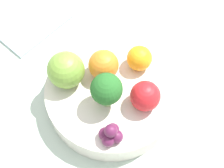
{
  "coord_description": "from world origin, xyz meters",
  "views": [
    {
      "loc": [
        -0.23,
        -0.07,
        0.48
      ],
      "look_at": [
        0.0,
        0.0,
        0.07
      ],
      "focal_mm": 50.0,
      "sensor_mm": 36.0,
      "label": 1
    }
  ],
  "objects_px": {
    "broccoli": "(105,89)",
    "apple_red": "(145,96)",
    "bowl": "(112,94)",
    "apple_green": "(66,70)",
    "orange_front": "(104,65)",
    "napkin": "(24,18)",
    "orange_back": "(139,58)",
    "grape_cluster": "(111,134)"
  },
  "relations": [
    {
      "from": "bowl",
      "to": "orange_back",
      "type": "distance_m",
      "value": 0.07
    },
    {
      "from": "apple_green",
      "to": "orange_front",
      "type": "height_order",
      "value": "apple_green"
    },
    {
      "from": "broccoli",
      "to": "apple_red",
      "type": "bearing_deg",
      "value": -75.65
    },
    {
      "from": "bowl",
      "to": "orange_front",
      "type": "height_order",
      "value": "orange_front"
    },
    {
      "from": "orange_front",
      "to": "broccoli",
      "type": "bearing_deg",
      "value": -160.22
    },
    {
      "from": "broccoli",
      "to": "apple_green",
      "type": "xyz_separation_m",
      "value": [
        0.02,
        0.07,
        -0.01
      ]
    },
    {
      "from": "broccoli",
      "to": "apple_red",
      "type": "xyz_separation_m",
      "value": [
        0.01,
        -0.06,
        -0.02
      ]
    },
    {
      "from": "orange_front",
      "to": "orange_back",
      "type": "xyz_separation_m",
      "value": [
        0.03,
        -0.05,
        -0.0
      ]
    },
    {
      "from": "bowl",
      "to": "orange_back",
      "type": "bearing_deg",
      "value": -29.56
    },
    {
      "from": "apple_red",
      "to": "orange_front",
      "type": "bearing_deg",
      "value": 65.69
    },
    {
      "from": "orange_front",
      "to": "grape_cluster",
      "type": "height_order",
      "value": "orange_front"
    },
    {
      "from": "apple_red",
      "to": "orange_back",
      "type": "distance_m",
      "value": 0.07
    },
    {
      "from": "broccoli",
      "to": "apple_green",
      "type": "height_order",
      "value": "broccoli"
    },
    {
      "from": "apple_red",
      "to": "apple_green",
      "type": "distance_m",
      "value": 0.12
    },
    {
      "from": "bowl",
      "to": "grape_cluster",
      "type": "xyz_separation_m",
      "value": [
        -0.08,
        -0.02,
        0.03
      ]
    },
    {
      "from": "orange_front",
      "to": "apple_green",
      "type": "bearing_deg",
      "value": 119.29
    },
    {
      "from": "orange_front",
      "to": "grape_cluster",
      "type": "bearing_deg",
      "value": -157.29
    },
    {
      "from": "orange_back",
      "to": "napkin",
      "type": "height_order",
      "value": "orange_back"
    },
    {
      "from": "grape_cluster",
      "to": "napkin",
      "type": "relative_size",
      "value": 0.2
    },
    {
      "from": "orange_front",
      "to": "napkin",
      "type": "xyz_separation_m",
      "value": [
        0.1,
        0.2,
        -0.06
      ]
    },
    {
      "from": "apple_green",
      "to": "orange_back",
      "type": "distance_m",
      "value": 0.12
    },
    {
      "from": "napkin",
      "to": "orange_back",
      "type": "bearing_deg",
      "value": -105.67
    },
    {
      "from": "orange_back",
      "to": "napkin",
      "type": "bearing_deg",
      "value": 74.33
    },
    {
      "from": "apple_green",
      "to": "orange_front",
      "type": "relative_size",
      "value": 1.21
    },
    {
      "from": "broccoli",
      "to": "bowl",
      "type": "bearing_deg",
      "value": -5.78
    },
    {
      "from": "grape_cluster",
      "to": "orange_back",
      "type": "bearing_deg",
      "value": -3.17
    },
    {
      "from": "grape_cluster",
      "to": "broccoli",
      "type": "bearing_deg",
      "value": 25.3
    },
    {
      "from": "bowl",
      "to": "orange_back",
      "type": "height_order",
      "value": "orange_back"
    },
    {
      "from": "napkin",
      "to": "apple_red",
      "type": "bearing_deg",
      "value": -116.14
    },
    {
      "from": "bowl",
      "to": "apple_red",
      "type": "xyz_separation_m",
      "value": [
        -0.01,
        -0.05,
        0.04
      ]
    },
    {
      "from": "broccoli",
      "to": "napkin",
      "type": "xyz_separation_m",
      "value": [
        0.15,
        0.21,
        -0.08
      ]
    },
    {
      "from": "orange_back",
      "to": "grape_cluster",
      "type": "height_order",
      "value": "orange_back"
    },
    {
      "from": "orange_front",
      "to": "bowl",
      "type": "bearing_deg",
      "value": -136.81
    },
    {
      "from": "orange_front",
      "to": "orange_back",
      "type": "relative_size",
      "value": 1.18
    },
    {
      "from": "apple_red",
      "to": "orange_back",
      "type": "bearing_deg",
      "value": 21.3
    },
    {
      "from": "orange_back",
      "to": "apple_green",
      "type": "bearing_deg",
      "value": 120.46
    },
    {
      "from": "apple_green",
      "to": "apple_red",
      "type": "bearing_deg",
      "value": -92.45
    },
    {
      "from": "grape_cluster",
      "to": "orange_front",
      "type": "bearing_deg",
      "value": 22.71
    },
    {
      "from": "apple_green",
      "to": "orange_front",
      "type": "distance_m",
      "value": 0.06
    },
    {
      "from": "apple_green",
      "to": "grape_cluster",
      "type": "distance_m",
      "value": 0.12
    },
    {
      "from": "bowl",
      "to": "apple_green",
      "type": "height_order",
      "value": "apple_green"
    },
    {
      "from": "apple_red",
      "to": "apple_green",
      "type": "height_order",
      "value": "apple_green"
    }
  ]
}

